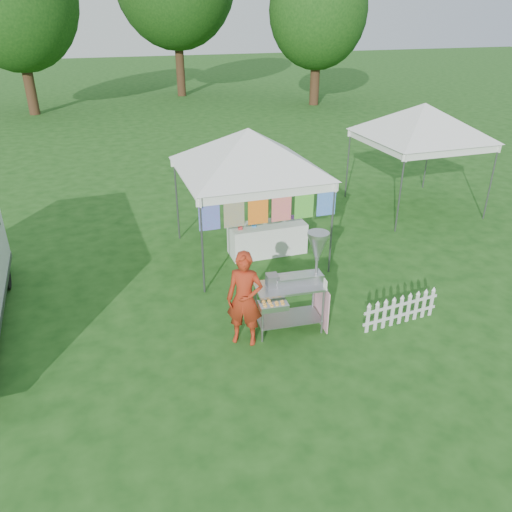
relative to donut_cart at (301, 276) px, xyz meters
name	(u,v)px	position (x,y,z in m)	size (l,w,h in m)	color
ground	(307,335)	(0.07, -0.26, -1.10)	(120.00, 120.00, 0.00)	#1A4614
canopy_main	(248,129)	(0.07, 3.24, 1.89)	(4.24, 4.24, 3.45)	#59595E
canopy_right	(425,103)	(5.57, 4.74, 1.89)	(4.24, 4.24, 3.45)	#59595E
tree_right	(318,10)	(10.07, 21.74, 4.08)	(5.60, 5.60, 8.42)	#3A2A15
donut_cart	(301,276)	(0.00, 0.00, 0.00)	(1.40, 0.87, 1.87)	gray
vendor	(245,299)	(-1.05, -0.07, -0.23)	(0.63, 0.41, 1.73)	maroon
picket_fence	(401,311)	(1.84, -0.46, -0.81)	(1.62, 0.16, 0.56)	silver
display_table	(267,238)	(0.51, 3.18, -0.73)	(1.80, 0.70, 0.74)	white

